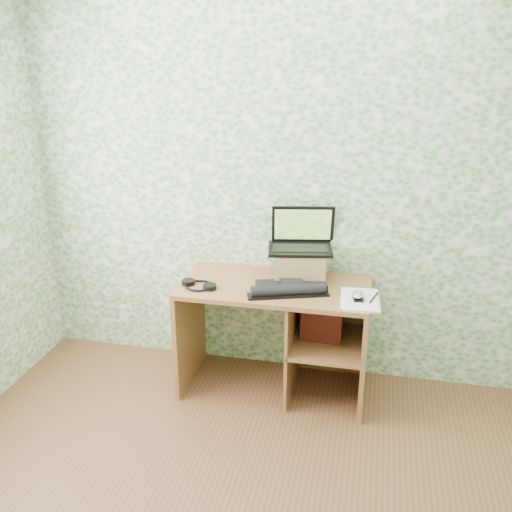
% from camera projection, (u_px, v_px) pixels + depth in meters
% --- Properties ---
extents(wall_back, '(3.50, 0.00, 3.50)m').
position_uv_depth(wall_back, '(285.00, 189.00, 3.71)').
color(wall_back, white).
rests_on(wall_back, ground).
extents(desk, '(1.20, 0.60, 0.75)m').
position_uv_depth(desk, '(287.00, 322.00, 3.72)').
color(desk, brown).
rests_on(desk, floor).
extents(riser, '(0.36, 0.32, 0.19)m').
position_uv_depth(riser, '(299.00, 264.00, 3.69)').
color(riser, '#9A7945').
rests_on(riser, desk).
extents(laptop, '(0.45, 0.35, 0.27)m').
position_uv_depth(laptop, '(301.00, 239.00, 3.67)').
color(laptop, black).
rests_on(laptop, riser).
extents(keyboard, '(0.50, 0.39, 0.07)m').
position_uv_depth(keyboard, '(290.00, 288.00, 3.52)').
color(keyboard, black).
rests_on(keyboard, desk).
extents(headphones, '(0.24, 0.21, 0.03)m').
position_uv_depth(headphones, '(199.00, 285.00, 3.58)').
color(headphones, black).
rests_on(headphones, desk).
extents(notepad, '(0.25, 0.34, 0.02)m').
position_uv_depth(notepad, '(360.00, 300.00, 3.39)').
color(notepad, silver).
rests_on(notepad, desk).
extents(mouse, '(0.09, 0.12, 0.04)m').
position_uv_depth(mouse, '(358.00, 296.00, 3.37)').
color(mouse, silver).
rests_on(mouse, notepad).
extents(pen, '(0.05, 0.15, 0.01)m').
position_uv_depth(pen, '(374.00, 298.00, 3.39)').
color(pen, black).
rests_on(pen, notepad).
extents(red_box, '(0.27, 0.10, 0.31)m').
position_uv_depth(red_box, '(322.00, 318.00, 3.62)').
color(red_box, maroon).
rests_on(red_box, desk).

